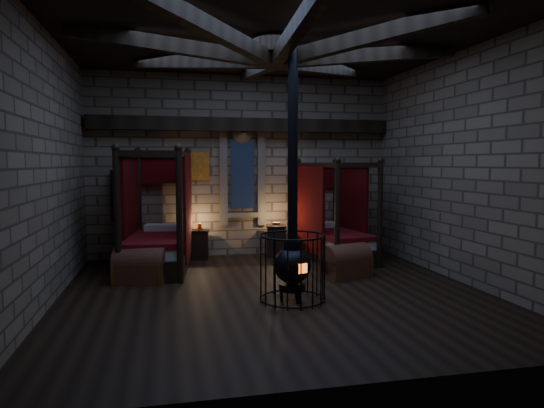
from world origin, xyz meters
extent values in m
cube|color=black|center=(0.00, 0.00, 0.00)|extent=(7.00, 7.00, 0.01)
cube|color=#847054|center=(0.00, 3.50, 2.10)|extent=(7.00, 0.02, 4.20)
cube|color=#847054|center=(0.00, -3.50, 2.10)|extent=(7.00, 0.02, 4.20)
cube|color=#847054|center=(-3.50, 0.00, 2.10)|extent=(0.02, 7.00, 4.20)
cube|color=#847054|center=(3.50, 0.00, 2.10)|extent=(0.02, 7.00, 4.20)
cube|color=black|center=(0.00, 0.00, 4.20)|extent=(7.00, 7.00, 0.01)
cube|color=black|center=(0.00, 3.32, 3.05)|extent=(6.86, 0.35, 0.30)
cylinder|color=black|center=(0.00, 0.00, 4.05)|extent=(0.70, 0.70, 0.25)
cube|color=black|center=(0.00, 3.45, 1.90)|extent=(0.55, 0.04, 1.60)
cube|color=maroon|center=(-1.00, 3.46, 2.10)|extent=(0.45, 0.03, 0.65)
cube|color=black|center=(-2.80, 3.34, 1.45)|extent=(0.30, 0.10, 1.15)
cube|color=black|center=(2.80, 3.34, 1.45)|extent=(0.30, 0.10, 1.15)
cube|color=black|center=(-1.94, 2.14, 0.20)|extent=(1.44, 2.39, 0.39)
cube|color=beige|center=(-1.94, 2.14, 0.50)|extent=(1.29, 2.20, 0.24)
cube|color=maroon|center=(-1.94, 2.14, 0.65)|extent=(1.36, 2.25, 0.11)
cube|color=beige|center=(-1.84, 2.96, 0.76)|extent=(0.80, 0.47, 0.15)
cube|color=#530707|center=(-1.81, 3.25, 2.02)|extent=(1.20, 0.20, 0.60)
cylinder|color=black|center=(-2.61, 1.12, 1.20)|extent=(0.12, 0.12, 2.40)
cylinder|color=black|center=(-2.35, 3.29, 1.20)|extent=(0.12, 0.12, 2.40)
cylinder|color=black|center=(-1.53, 0.99, 1.20)|extent=(0.12, 0.12, 2.40)
cylinder|color=black|center=(-1.27, 3.16, 1.20)|extent=(0.12, 0.12, 2.40)
cube|color=#530707|center=(-2.47, 2.53, 1.25)|extent=(0.26, 1.63, 2.12)
cube|color=#530707|center=(-1.33, 2.39, 1.25)|extent=(0.26, 1.63, 2.12)
cube|color=black|center=(1.94, 2.37, 0.18)|extent=(1.35, 2.19, 0.36)
cube|color=beige|center=(1.94, 2.37, 0.46)|extent=(1.21, 2.02, 0.22)
cube|color=maroon|center=(1.94, 2.37, 0.59)|extent=(1.27, 2.06, 0.10)
cube|color=beige|center=(1.83, 3.12, 0.69)|extent=(0.74, 0.44, 0.14)
cube|color=#530707|center=(1.79, 3.38, 1.83)|extent=(1.09, 0.20, 0.55)
cylinder|color=black|center=(1.58, 1.32, 1.09)|extent=(0.11, 0.11, 2.18)
cylinder|color=black|center=(1.31, 3.29, 1.09)|extent=(0.11, 0.11, 2.18)
cylinder|color=black|center=(2.56, 1.46, 1.09)|extent=(0.11, 0.11, 2.18)
cylinder|color=black|center=(2.29, 3.42, 1.09)|extent=(0.11, 0.11, 2.18)
cube|color=#530707|center=(1.37, 2.59, 1.14)|extent=(0.26, 1.48, 1.93)
cube|color=#530707|center=(2.42, 2.74, 1.14)|extent=(0.26, 1.48, 1.93)
cube|color=brown|center=(-2.23, 1.17, 0.19)|extent=(1.01, 0.75, 0.38)
cylinder|color=brown|center=(-2.23, 1.17, 0.38)|extent=(1.01, 0.75, 0.55)
cube|color=#AF8F35|center=(-2.64, 1.27, 0.19)|extent=(0.19, 0.57, 0.40)
cube|color=#AF8F35|center=(-1.82, 1.07, 0.19)|extent=(0.19, 0.57, 0.40)
cube|color=brown|center=(1.57, 0.78, 0.18)|extent=(1.01, 0.78, 0.37)
cylinder|color=brown|center=(1.57, 0.78, 0.37)|extent=(1.01, 0.78, 0.54)
cube|color=#AF8F35|center=(1.18, 0.66, 0.18)|extent=(0.22, 0.55, 0.39)
cube|color=#AF8F35|center=(1.96, 0.90, 0.18)|extent=(0.22, 0.55, 0.39)
cube|color=black|center=(-1.03, 3.13, 0.32)|extent=(0.43, 0.41, 0.64)
cube|color=black|center=(-1.03, 3.13, 0.66)|extent=(0.47, 0.45, 0.04)
cylinder|color=#AF8F35|center=(-1.03, 3.13, 0.75)|extent=(0.09, 0.09, 0.15)
cube|color=black|center=(0.72, 3.03, 0.35)|extent=(0.49, 0.47, 0.70)
cube|color=black|center=(0.72, 3.03, 0.72)|extent=(0.53, 0.52, 0.04)
cube|color=brown|center=(0.72, 3.03, 0.78)|extent=(0.20, 0.16, 0.05)
cylinder|color=black|center=(0.16, -0.57, 0.23)|extent=(0.42, 0.42, 0.10)
sphere|color=black|center=(0.16, -0.57, 0.58)|extent=(0.59, 0.59, 0.59)
cylinder|color=black|center=(0.16, -0.57, 0.89)|extent=(0.29, 0.29, 0.15)
cube|color=#FF5914|center=(0.26, -0.83, 0.58)|extent=(0.15, 0.07, 0.15)
cylinder|color=black|center=(0.16, -0.57, 2.50)|extent=(0.16, 0.16, 3.11)
torus|color=black|center=(0.16, -0.57, 0.04)|extent=(1.04, 1.04, 0.03)
torus|color=black|center=(0.16, -0.57, 1.05)|extent=(1.04, 1.04, 0.03)
camera|label=1|loc=(-1.74, -7.81, 2.18)|focal=32.00mm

